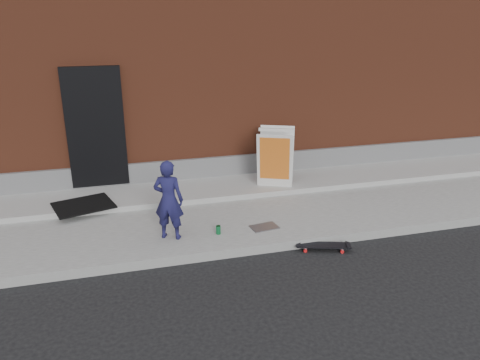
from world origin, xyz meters
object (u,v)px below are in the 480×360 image
object	(u,v)px
skateboard	(323,246)
pizza_sign	(276,157)
soda_can	(218,230)
child	(169,200)

from	to	relation	value
skateboard	pizza_sign	world-z (taller)	pizza_sign
pizza_sign	soda_can	distance (m)	2.29
skateboard	soda_can	bearing A→B (deg)	156.14
pizza_sign	soda_can	bearing A→B (deg)	-132.58
pizza_sign	soda_can	world-z (taller)	pizza_sign
pizza_sign	soda_can	xyz separation A→B (m)	(-1.50, -1.63, -0.59)
soda_can	child	bearing A→B (deg)	174.40
skateboard	child	bearing A→B (deg)	161.83
child	pizza_sign	distance (m)	2.72
child	pizza_sign	size ratio (longest dim) A/B	1.12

